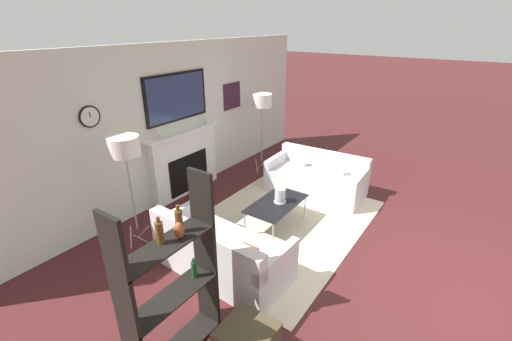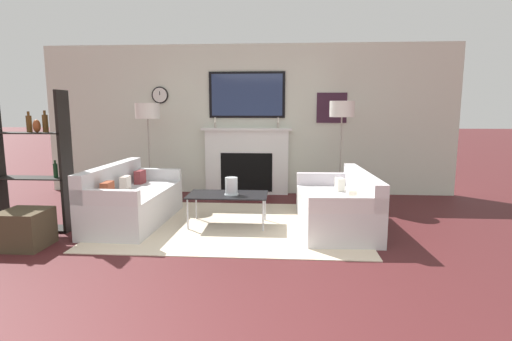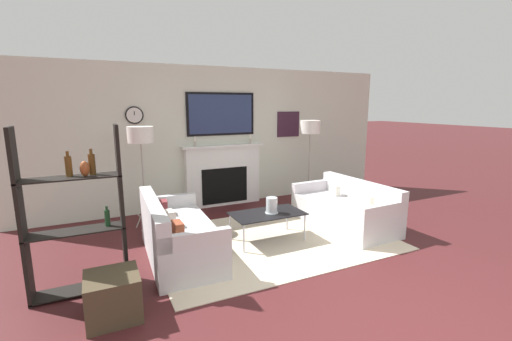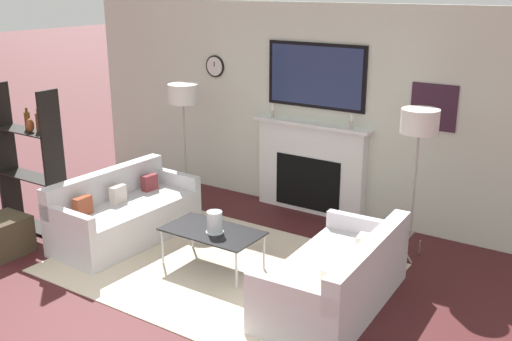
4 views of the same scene
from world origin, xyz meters
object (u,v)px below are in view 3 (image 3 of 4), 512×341
couch_left (177,236)px  ottoman (113,296)px  couch_right (345,210)px  shelf_unit (76,214)px  floor_lamp_left (140,136)px  coffee_table (267,215)px  hurricane_candle (272,206)px  floor_lamp_right (310,128)px

couch_left → ottoman: couch_left is taller
couch_right → shelf_unit: size_ratio=1.01×
shelf_unit → ottoman: (0.28, -0.64, -0.65)m
floor_lamp_left → couch_right: bearing=-24.9°
ottoman → coffee_table: bearing=25.2°
couch_left → coffee_table: 1.33m
floor_lamp_left → ottoman: bearing=-104.6°
hurricane_candle → floor_lamp_left: bearing=138.0°
shelf_unit → hurricane_candle: bearing=8.1°
hurricane_candle → ottoman: size_ratio=0.48×
couch_right → coffee_table: size_ratio=1.70×
shelf_unit → couch_left: bearing=19.5°
hurricane_candle → floor_lamp_left: 2.35m
hurricane_candle → coffee_table: bearing=152.6°
floor_lamp_left → floor_lamp_right: bearing=0.0°
couch_left → hurricane_candle: bearing=-1.6°
hurricane_candle → floor_lamp_right: floor_lamp_right is taller
coffee_table → floor_lamp_right: 2.46m
hurricane_candle → ottoman: bearing=-155.9°
floor_lamp_left → floor_lamp_right: (3.21, 0.00, 0.03)m
coffee_table → floor_lamp_left: size_ratio=0.64×
floor_lamp_left → shelf_unit: shelf_unit is taller
shelf_unit → floor_lamp_right: bearing=23.5°
couch_left → couch_right: (2.79, 0.00, -0.03)m
couch_right → floor_lamp_right: size_ratio=1.07×
coffee_table → floor_lamp_right: size_ratio=0.63×
coffee_table → shelf_unit: size_ratio=0.59×
coffee_table → floor_lamp_left: (-1.54, 1.40, 1.10)m
floor_lamp_left → ottoman: size_ratio=3.43×
couch_right → shelf_unit: shelf_unit is taller
floor_lamp_left → coffee_table: bearing=-42.4°
couch_left → ottoman: size_ratio=3.68×
couch_right → shelf_unit: bearing=-174.2°
couch_right → hurricane_candle: (-1.41, -0.04, 0.26)m
couch_left → hurricane_candle: couch_left is taller
couch_right → floor_lamp_right: 1.89m
couch_left → couch_right: 2.79m
couch_right → hurricane_candle: 1.43m
coffee_table → hurricane_candle: hurricane_candle is taller
coffee_table → hurricane_candle: bearing=-27.4°
couch_left → floor_lamp_right: 3.53m
couch_left → floor_lamp_right: floor_lamp_right is taller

